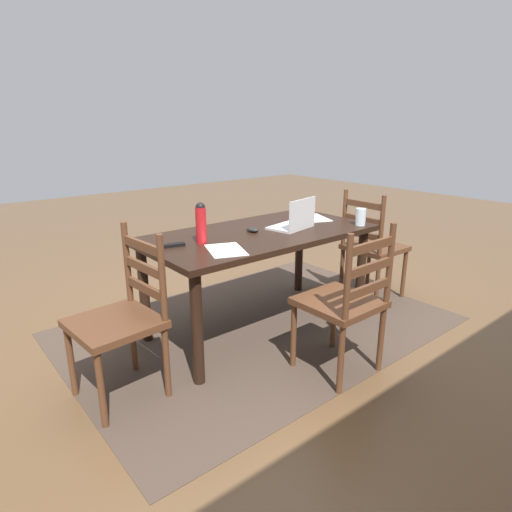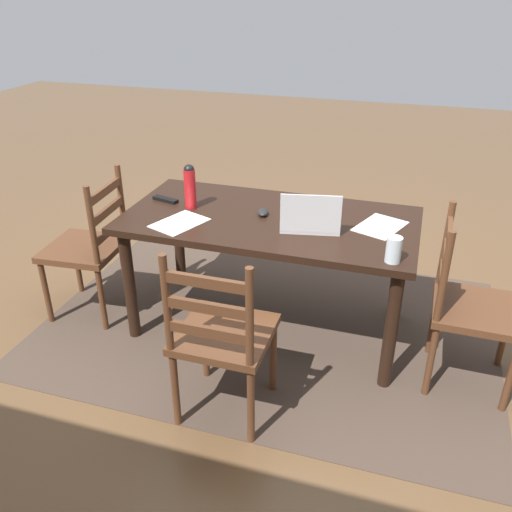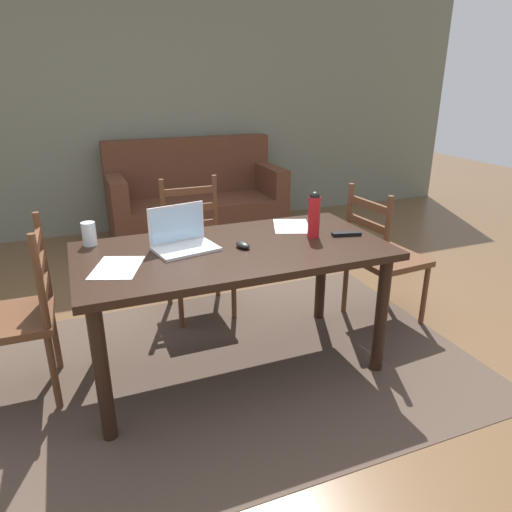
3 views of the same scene
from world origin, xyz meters
TOP-DOWN VIEW (x-y plane):
  - ground_plane at (0.00, 0.00)m, footprint 14.00×14.00m
  - area_rug at (0.00, 0.00)m, footprint 2.76×1.92m
  - dining_table at (0.00, 0.00)m, footprint 1.67×0.85m
  - chair_left_far at (-1.12, 0.17)m, footprint 0.45×0.45m
  - chair_right_far at (1.12, 0.17)m, footprint 0.47×0.47m
  - chair_far_head at (-0.00, 0.79)m, footprint 0.44×0.44m
  - laptop at (-0.26, 0.10)m, footprint 0.36×0.28m
  - water_bottle at (0.49, -0.00)m, footprint 0.07×0.07m
  - drinking_glass at (-0.71, 0.33)m, footprint 0.08×0.08m
  - computer_mouse at (0.05, -0.02)m, footprint 0.08×0.11m
  - tv_remote at (0.68, -0.05)m, footprint 0.18×0.08m
  - paper_stack_left at (-0.62, -0.06)m, footprint 0.30×0.35m
  - paper_stack_right at (0.46, 0.23)m, footprint 0.30×0.35m

SIDE VIEW (x-z plane):
  - ground_plane at x=0.00m, z-range 0.00..0.00m
  - area_rug at x=0.00m, z-range 0.00..0.01m
  - chair_left_far at x=-1.12m, z-range -0.01..0.94m
  - chair_right_far at x=1.12m, z-range -0.01..0.94m
  - chair_far_head at x=0.00m, z-range -0.01..0.94m
  - dining_table at x=0.00m, z-range 0.28..1.02m
  - paper_stack_left at x=-0.62m, z-range 0.74..0.75m
  - paper_stack_right at x=0.46m, z-range 0.74..0.75m
  - tv_remote at x=0.68m, z-range 0.74..0.76m
  - computer_mouse at x=0.05m, z-range 0.74..0.78m
  - laptop at x=-0.26m, z-range 0.69..0.92m
  - drinking_glass at x=-0.71m, z-range 0.74..0.87m
  - water_bottle at x=0.49m, z-range 0.75..1.02m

